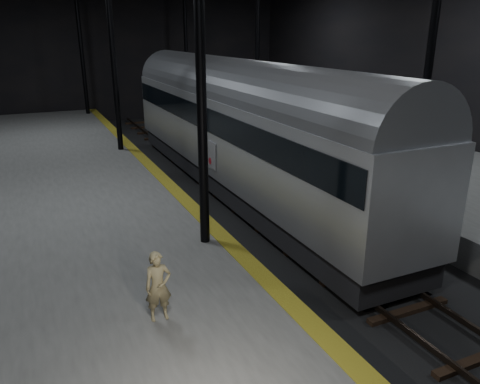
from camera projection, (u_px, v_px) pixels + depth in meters
ground at (260, 208)px, 18.39m from camera, size 44.00×44.00×0.00m
platform_left at (56, 228)px, 15.27m from camera, size 9.00×43.80×1.00m
platform_right at (408, 173)px, 21.19m from camera, size 9.00×43.80×1.00m
tactile_strip at (180, 195)px, 16.78m from camera, size 0.50×43.80×0.01m
track at (260, 206)px, 18.37m from camera, size 2.40×43.00×0.24m
train at (237, 122)px, 19.36m from camera, size 3.06×20.43×5.46m
woman at (158, 286)px, 9.33m from camera, size 0.55×0.37×1.48m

